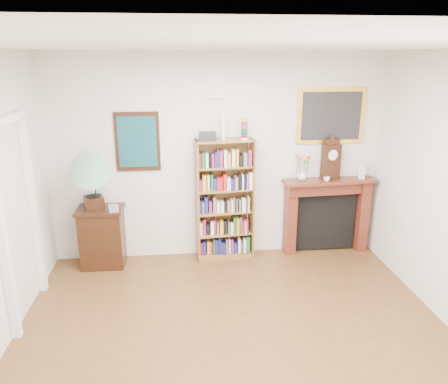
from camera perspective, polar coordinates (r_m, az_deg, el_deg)
name	(u,v)px	position (r m, az deg, el deg)	size (l,w,h in m)	color
room	(244,227)	(3.57, 2.67, -4.58)	(4.51, 5.01, 2.81)	#4F3318
door_casing	(16,204)	(5.00, -25.50, -1.46)	(0.08, 1.02, 2.17)	white
teal_poster	(138,142)	(5.87, -11.23, 6.46)	(0.58, 0.04, 0.78)	black
small_picture	(217,86)	(5.78, -0.94, 13.62)	(0.26, 0.04, 0.30)	white
gilt_painting	(331,116)	(6.16, 13.81, 9.62)	(0.95, 0.04, 0.75)	yellow
bookshelf	(225,194)	(5.92, 0.08, -0.24)	(0.80, 0.35, 1.93)	brown
side_cabinet	(103,237)	(6.09, -15.58, -5.69)	(0.60, 0.44, 0.82)	black
fireplace	(326,209)	(6.39, 13.22, -2.19)	(1.31, 0.39, 1.09)	#531E13
gramophone	(89,177)	(5.76, -17.18, 1.85)	(0.64, 0.72, 0.79)	black
cd_stack	(113,208)	(5.78, -14.25, -2.07)	(0.12, 0.12, 0.08)	#A3A2AE
mantel_clock	(331,160)	(6.17, 13.79, 4.10)	(0.27, 0.19, 0.56)	black
flower_vase	(302,175)	(6.09, 10.14, 2.20)	(0.14, 0.14, 0.14)	silver
teacup	(327,179)	(6.09, 13.27, 1.65)	(0.09, 0.09, 0.07)	silver
bottle_left	(361,170)	(6.36, 17.47, 2.77)	(0.07, 0.07, 0.24)	silver
bottle_right	(363,172)	(6.34, 17.73, 2.53)	(0.06, 0.06, 0.20)	silver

